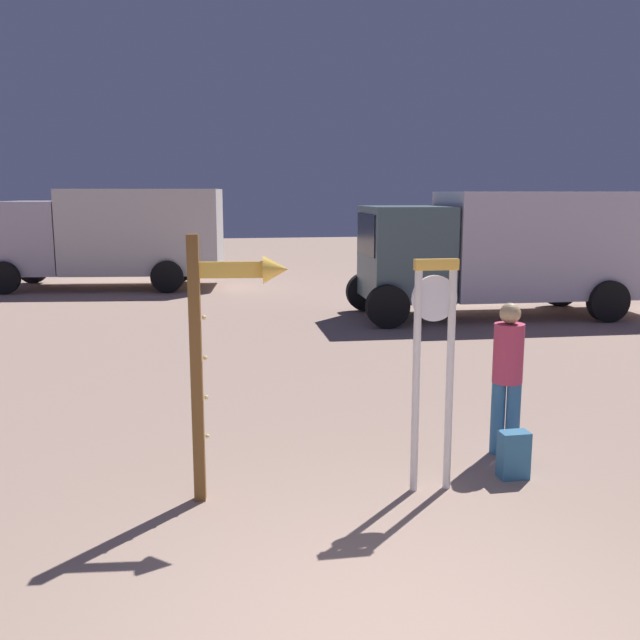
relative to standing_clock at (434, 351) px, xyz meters
The scene contains 6 objects.
standing_clock is the anchor object (origin of this frame).
arrow_sign 1.90m from the standing_clock, behind, with size 0.88×0.28×2.41m.
person_near_clock 1.36m from the standing_clock, 33.54° to the left, with size 0.31×0.31×1.64m.
backpack 1.42m from the standing_clock, ahead, with size 0.28×0.23×0.47m.
box_truck_near 10.19m from the standing_clock, 60.32° to the left, with size 6.88×2.66×2.78m.
box_truck_far 16.00m from the standing_clock, 104.92° to the left, with size 6.58×3.32×2.86m.
Camera 1 is at (-1.20, -3.74, 2.76)m, focal length 39.88 mm.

